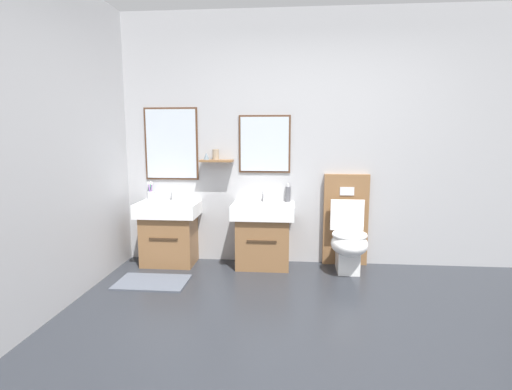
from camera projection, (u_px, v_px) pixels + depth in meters
ground_plane at (329, 367)px, 2.56m from camera, size 5.66×5.37×0.10m
wall_back at (314, 140)px, 4.34m from camera, size 4.46×0.27×2.72m
bath_mat at (152, 282)px, 3.86m from camera, size 0.68×0.44×0.01m
vanity_sink_left at (169, 231)px, 4.38m from camera, size 0.66×0.46×0.69m
tap_on_left_sink at (172, 194)px, 4.48m from camera, size 0.03×0.13×0.11m
vanity_sink_right at (263, 233)px, 4.29m from camera, size 0.66×0.46×0.69m
tap_on_right_sink at (264, 195)px, 4.39m from camera, size 0.03×0.13×0.11m
toilet at (347, 235)px, 4.20m from camera, size 0.48×0.62×1.00m
toothbrush_cup at (150, 195)px, 4.49m from camera, size 0.07×0.07×0.21m
soap_dispenser at (288, 194)px, 4.36m from camera, size 0.06×0.06×0.20m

